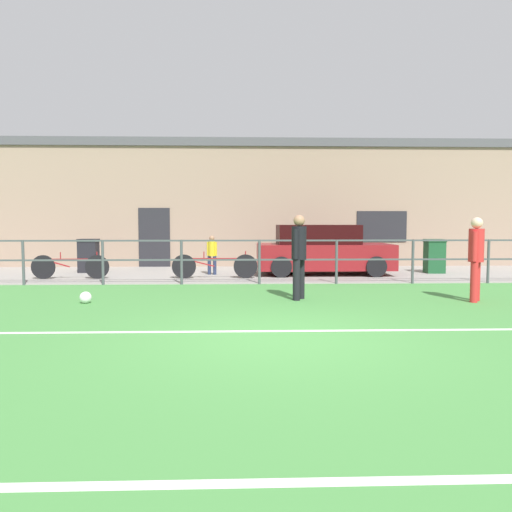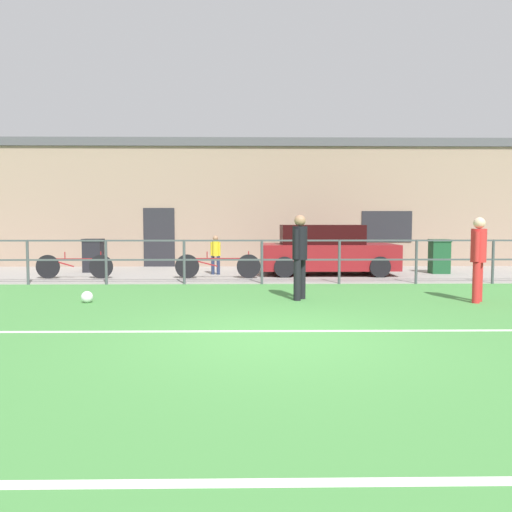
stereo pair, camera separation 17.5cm
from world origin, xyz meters
TOP-DOWN VIEW (x-y plane):
  - ground at (0.00, 0.00)m, footprint 60.00×44.00m
  - field_line_touchline at (0.00, 0.39)m, footprint 36.00×0.11m
  - field_line_hash at (0.00, -3.91)m, footprint 36.00×0.11m
  - pavement_strip at (0.00, 8.50)m, footprint 48.00×5.00m
  - perimeter_fence at (0.00, 6.00)m, footprint 36.07×0.07m
  - clubhouse_facade at (0.00, 12.20)m, footprint 28.00×2.56m
  - player_goalkeeper at (0.71, 3.40)m, footprint 0.31×0.44m
  - player_striker at (4.23, 3.01)m, footprint 0.31×0.40m
  - soccer_ball_spare at (-3.56, 3.05)m, footprint 0.23×0.23m
  - spectator_child at (-1.34, 8.25)m, footprint 0.31×0.21m
  - parked_car_red at (2.00, 8.26)m, footprint 4.03×1.90m
  - bicycle_parked_0 at (-1.21, 7.20)m, footprint 2.40×0.04m
  - bicycle_parked_1 at (-5.23, 7.20)m, footprint 2.15×0.04m
  - trash_bin_0 at (5.54, 8.48)m, footprint 0.58×0.49m
  - trash_bin_1 at (-5.26, 9.05)m, footprint 0.60×0.51m

SIDE VIEW (x-z plane):
  - ground at x=0.00m, z-range -0.04..0.00m
  - field_line_touchline at x=0.00m, z-range 0.00..0.00m
  - field_line_hash at x=0.00m, z-range 0.00..0.00m
  - pavement_strip at x=0.00m, z-range 0.00..0.02m
  - soccer_ball_spare at x=-3.56m, z-range 0.00..0.23m
  - bicycle_parked_1 at x=-5.23m, z-range -0.01..0.75m
  - bicycle_parked_0 at x=-1.21m, z-range -0.01..0.76m
  - trash_bin_0 at x=5.54m, z-range 0.02..1.08m
  - trash_bin_1 at x=-5.26m, z-range 0.02..1.08m
  - spectator_child at x=-1.34m, z-range 0.10..1.28m
  - parked_car_red at x=2.00m, z-range -0.02..1.48m
  - perimeter_fence at x=0.00m, z-range 0.17..1.32m
  - player_striker at x=4.23m, z-range 0.12..1.81m
  - player_goalkeeper at x=0.71m, z-range 0.12..1.87m
  - clubhouse_facade at x=0.00m, z-range 0.01..4.58m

